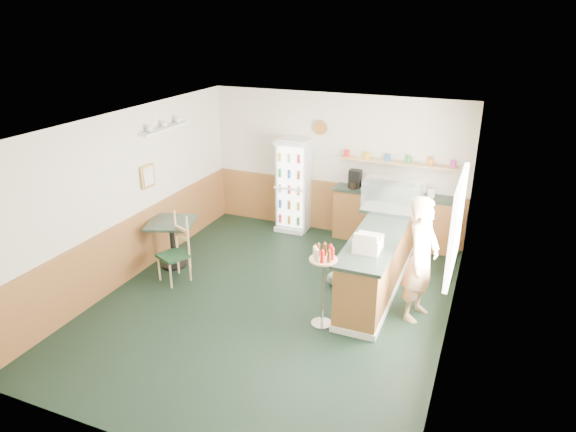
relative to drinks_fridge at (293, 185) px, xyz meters
The scene contains 13 objects.
ground 2.99m from the drinks_fridge, 74.47° to the right, with size 6.00×6.00×0.00m, color black.
room_envelope 2.17m from the drinks_fridge, 75.09° to the right, with size 5.04×6.02×2.72m.
service_counter 2.73m from the drinks_fridge, 38.26° to the right, with size 0.68×3.01×1.01m.
back_counter 1.99m from the drinks_fridge, ahead, with size 2.24×0.42×1.69m.
drinks_fridge is the anchor object (origin of this frame).
display_case 2.34m from the drinks_fridge, 24.16° to the right, with size 0.95×0.50×0.54m.
cash_register 3.29m from the drinks_fridge, 49.93° to the right, with size 0.35×0.37×0.21m, color beige.
shopkeeper 3.63m from the drinks_fridge, 39.21° to the right, with size 0.60×0.44×1.81m, color tan.
condiment_stand 3.43m from the drinks_fridge, 61.46° to the right, with size 0.38×0.38×1.19m.
newspaper_rack 2.25m from the drinks_fridge, 37.85° to the right, with size 0.09×0.40×0.64m.
cafe_table 2.64m from the drinks_fridge, 119.43° to the right, with size 0.95×0.95×0.82m.
cafe_chair 2.83m from the drinks_fridge, 110.35° to the right, with size 0.55×0.56×1.12m.
dog_doorstop 2.52m from the drinks_fridge, 52.61° to the right, with size 0.22×0.28×0.26m.
Camera 1 is at (2.77, -6.10, 4.07)m, focal length 32.00 mm.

